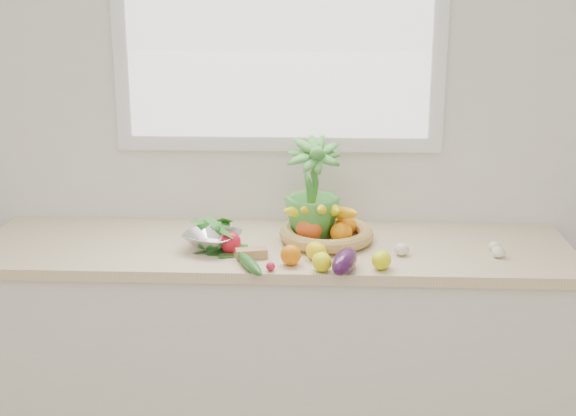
{
  "coord_description": "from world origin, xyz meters",
  "views": [
    {
      "loc": [
        0.18,
        -0.92,
        1.91
      ],
      "look_at": [
        0.05,
        1.93,
        1.05
      ],
      "focal_mm": 50.0,
      "sensor_mm": 36.0,
      "label": 1
    }
  ],
  "objects_px": {
    "cucumber": "(249,264)",
    "potted_herb": "(312,188)",
    "eggplant": "(345,261)",
    "apple": "(230,242)",
    "fruit_basket": "(326,228)",
    "colander_with_spinach": "(212,235)"
  },
  "relations": [
    {
      "from": "potted_herb",
      "to": "fruit_basket",
      "type": "xyz_separation_m",
      "value": [
        0.05,
        -0.01,
        -0.16
      ]
    },
    {
      "from": "eggplant",
      "to": "fruit_basket",
      "type": "height_order",
      "value": "fruit_basket"
    },
    {
      "from": "apple",
      "to": "eggplant",
      "type": "xyz_separation_m",
      "value": [
        0.42,
        -0.18,
        0.0
      ]
    },
    {
      "from": "cucumber",
      "to": "colander_with_spinach",
      "type": "xyz_separation_m",
      "value": [
        -0.16,
        0.21,
        0.04
      ]
    },
    {
      "from": "fruit_basket",
      "to": "apple",
      "type": "bearing_deg",
      "value": -158.42
    },
    {
      "from": "apple",
      "to": "cucumber",
      "type": "distance_m",
      "value": 0.19
    },
    {
      "from": "cucumber",
      "to": "eggplant",
      "type": "bearing_deg",
      "value": -1.87
    },
    {
      "from": "cucumber",
      "to": "potted_herb",
      "type": "distance_m",
      "value": 0.43
    },
    {
      "from": "apple",
      "to": "eggplant",
      "type": "bearing_deg",
      "value": -23.52
    },
    {
      "from": "eggplant",
      "to": "cucumber",
      "type": "xyz_separation_m",
      "value": [
        -0.33,
        0.01,
        -0.02
      ]
    },
    {
      "from": "eggplant",
      "to": "potted_herb",
      "type": "xyz_separation_m",
      "value": [
        -0.12,
        0.33,
        0.17
      ]
    },
    {
      "from": "eggplant",
      "to": "apple",
      "type": "bearing_deg",
      "value": 156.48
    },
    {
      "from": "apple",
      "to": "potted_herb",
      "type": "height_order",
      "value": "potted_herb"
    },
    {
      "from": "eggplant",
      "to": "colander_with_spinach",
      "type": "bearing_deg",
      "value": 156.08
    },
    {
      "from": "cucumber",
      "to": "fruit_basket",
      "type": "height_order",
      "value": "fruit_basket"
    },
    {
      "from": "eggplant",
      "to": "colander_with_spinach",
      "type": "distance_m",
      "value": 0.53
    },
    {
      "from": "eggplant",
      "to": "potted_herb",
      "type": "distance_m",
      "value": 0.39
    },
    {
      "from": "apple",
      "to": "colander_with_spinach",
      "type": "relative_size",
      "value": 0.3
    },
    {
      "from": "apple",
      "to": "potted_herb",
      "type": "bearing_deg",
      "value": 27.14
    },
    {
      "from": "cucumber",
      "to": "colander_with_spinach",
      "type": "relative_size",
      "value": 0.85
    },
    {
      "from": "potted_herb",
      "to": "colander_with_spinach",
      "type": "height_order",
      "value": "potted_herb"
    },
    {
      "from": "apple",
      "to": "fruit_basket",
      "type": "bearing_deg",
      "value": 21.58
    }
  ]
}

